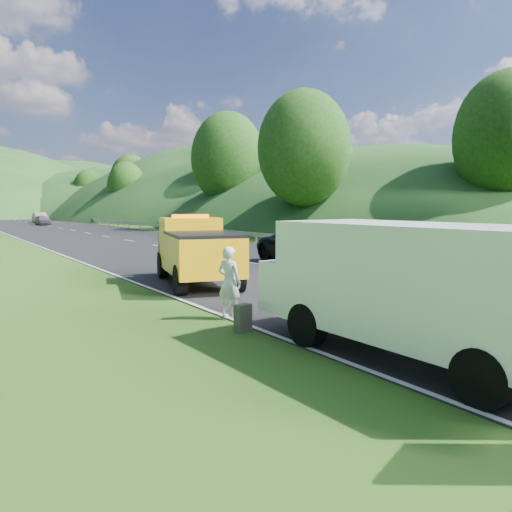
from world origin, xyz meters
TOP-DOWN VIEW (x-y plane):
  - ground at (0.00, 0.00)m, footprint 320.00×320.00m
  - road_surface at (3.00, 40.00)m, footprint 14.00×200.00m
  - guardrail at (10.30, 52.50)m, footprint 0.06×140.00m
  - tree_line_right at (23.00, 60.00)m, footprint 14.00×140.00m
  - hills_backdrop at (6.50, 134.70)m, footprint 201.00×288.60m
  - tow_truck at (-2.15, 6.02)m, footprint 3.55×6.16m
  - white_van at (-2.75, -4.04)m, footprint 3.91×7.19m
  - woman at (-3.87, 0.76)m, footprint 0.71×0.80m
  - child at (-2.32, -0.79)m, footprint 0.59×0.59m
  - suitcase at (-4.27, -0.53)m, footprint 0.43×0.30m
  - passing_suv at (4.98, 8.28)m, footprint 2.76×5.87m
  - dist_car_a at (2.94, 62.08)m, footprint 1.61×4.01m
  - dist_car_b at (4.09, 70.54)m, footprint 1.65×4.72m

SIDE VIEW (x-z plane):
  - ground at x=0.00m, z-range 0.00..0.00m
  - guardrail at x=10.30m, z-range -0.76..0.76m
  - tree_line_right at x=23.00m, z-range -7.00..7.00m
  - hills_backdrop at x=6.50m, z-range -22.00..22.00m
  - woman at x=-3.87m, z-range -0.91..0.91m
  - child at x=-2.32m, z-range -0.48..0.48m
  - passing_suv at x=4.98m, z-range -0.81..0.81m
  - dist_car_a at x=2.94m, z-range -0.68..0.68m
  - dist_car_b at x=4.09m, z-range -0.78..0.78m
  - road_surface at x=3.00m, z-range 0.00..0.02m
  - suitcase at x=-4.27m, z-range 0.00..0.63m
  - tow_truck at x=-2.15m, z-range -0.03..2.47m
  - white_van at x=-2.75m, z-range 0.17..2.70m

